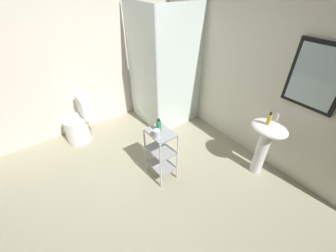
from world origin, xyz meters
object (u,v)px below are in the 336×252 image
(storage_cart, at_px, (161,151))
(hand_soap_bottle, at_px, (269,119))
(shower_stall, at_px, (163,97))
(body_wash_bottle_green, at_px, (159,126))
(rinse_cup, at_px, (157,133))
(pedestal_sink, at_px, (266,139))
(toilet, at_px, (79,123))

(storage_cart, distance_m, hand_soap_bottle, 1.37)
(storage_cart, bearing_deg, shower_stall, 143.77)
(body_wash_bottle_green, distance_m, rinse_cup, 0.12)
(shower_stall, xyz_separation_m, body_wash_bottle_green, (1.11, -0.84, 0.35))
(shower_stall, distance_m, pedestal_sink, 1.90)
(shower_stall, height_order, body_wash_bottle_green, shower_stall)
(hand_soap_bottle, bearing_deg, body_wash_bottle_green, -124.21)
(pedestal_sink, distance_m, storage_cart, 1.35)
(toilet, relative_size, storage_cart, 1.03)
(body_wash_bottle_green, bearing_deg, pedestal_sink, 55.87)
(body_wash_bottle_green, bearing_deg, hand_soap_bottle, 55.79)
(shower_stall, relative_size, body_wash_bottle_green, 11.60)
(storage_cart, height_order, body_wash_bottle_green, body_wash_bottle_green)
(hand_soap_bottle, relative_size, body_wash_bottle_green, 0.98)
(toilet, xyz_separation_m, hand_soap_bottle, (2.14, 1.72, 0.57))
(hand_soap_bottle, bearing_deg, storage_cart, -123.05)
(shower_stall, height_order, toilet, shower_stall)
(rinse_cup, bearing_deg, hand_soap_bottle, 60.50)
(shower_stall, height_order, pedestal_sink, shower_stall)
(shower_stall, distance_m, rinse_cup, 1.54)
(pedestal_sink, relative_size, body_wash_bottle_green, 4.70)
(pedestal_sink, bearing_deg, rinse_cup, -119.55)
(body_wash_bottle_green, relative_size, rinse_cup, 1.86)
(shower_stall, relative_size, hand_soap_bottle, 11.79)
(toilet, bearing_deg, pedestal_sink, 39.11)
(shower_stall, height_order, storage_cart, shower_stall)
(toilet, bearing_deg, shower_stall, 78.80)
(shower_stall, bearing_deg, body_wash_bottle_green, -37.08)
(shower_stall, xyz_separation_m, pedestal_sink, (1.87, 0.29, 0.12))
(toilet, xyz_separation_m, body_wash_bottle_green, (1.40, 0.63, 0.50))
(pedestal_sink, bearing_deg, body_wash_bottle_green, -124.13)
(shower_stall, bearing_deg, hand_soap_bottle, 7.76)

